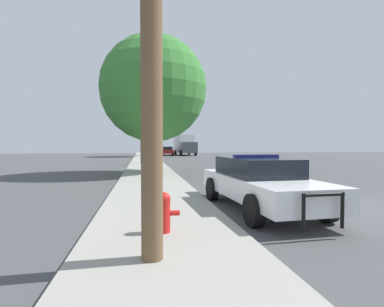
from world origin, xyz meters
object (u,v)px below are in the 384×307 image
tree_sidewalk_far (147,117)px  traffic_light (160,120)px  car_background_distant (168,151)px  fire_hydrant (164,211)px  tree_sidewalk_near (153,89)px  police_car (259,181)px  box_truck (184,145)px

tree_sidewalk_far → traffic_light: bearing=-87.1°
traffic_light → car_background_distant: (2.41, 21.01, -3.25)m
fire_hydrant → tree_sidewalk_near: bearing=88.7°
tree_sidewalk_near → tree_sidewalk_far: size_ratio=0.96×
police_car → tree_sidewalk_far: size_ratio=0.63×
fire_hydrant → box_truck: size_ratio=0.10×
car_background_distant → tree_sidewalk_near: 30.46m
traffic_light → box_truck: (5.33, 22.19, -2.28)m
fire_hydrant → tree_sidewalk_near: tree_sidewalk_near is taller
fire_hydrant → tree_sidewalk_near: 13.33m
fire_hydrant → box_truck: (6.54, 43.66, 1.20)m
traffic_light → car_background_distant: traffic_light is taller
traffic_light → car_background_distant: bearing=83.5°
fire_hydrant → traffic_light: 21.78m
tree_sidewalk_far → box_truck: bearing=39.4°
car_background_distant → tree_sidewalk_near: tree_sidewalk_near is taller
fire_hydrant → car_background_distant: (3.62, 42.48, 0.23)m
fire_hydrant → car_background_distant: car_background_distant is taller
box_truck → traffic_light: bearing=72.5°
tree_sidewalk_near → car_background_distant: bearing=83.7°
police_car → tree_sidewalk_near: tree_sidewalk_near is taller
police_car → fire_hydrant: police_car is taller
fire_hydrant → car_background_distant: bearing=85.1°
tree_sidewalk_near → tree_sidewalk_far: tree_sidewalk_far is taller
box_truck → tree_sidewalk_near: tree_sidewalk_near is taller
traffic_light → police_car: bearing=-85.4°
police_car → car_background_distant: police_car is taller
police_car → fire_hydrant: size_ratio=7.07×
traffic_light → tree_sidewalk_near: size_ratio=0.67×
police_car → tree_sidewalk_near: 11.45m
box_truck → police_car: bearing=80.8°
box_truck → tree_sidewalk_far: bearing=35.4°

